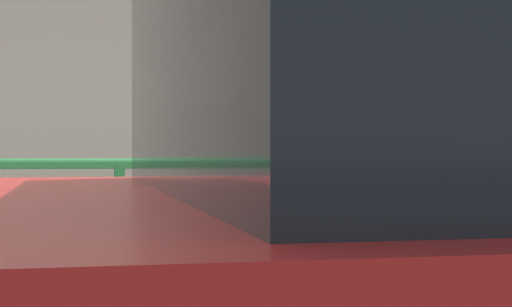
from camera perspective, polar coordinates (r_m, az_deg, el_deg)
parking_meter at (r=2.90m, az=-6.09°, el=-0.93°), size 0.16×0.17×1.40m
pedestrian_at_meter at (r=3.12m, az=3.52°, el=-1.12°), size 0.62×0.50×1.71m
background_railing at (r=4.80m, az=-9.26°, el=-3.72°), size 24.06×0.06×1.01m
backdrop_wall at (r=6.69m, az=-10.09°, el=7.05°), size 32.00×0.50×3.97m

